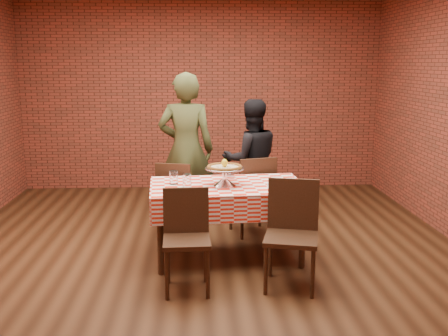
{
  "coord_description": "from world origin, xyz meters",
  "views": [
    {
      "loc": [
        -0.08,
        -5.14,
        1.95
      ],
      "look_at": [
        0.19,
        -0.02,
        0.91
      ],
      "focal_mm": 41.99,
      "sensor_mm": 36.0,
      "label": 1
    }
  ],
  "objects_px": {
    "condiment_caddy": "(229,171)",
    "water_glass_left": "(187,181)",
    "water_glass_right": "(174,178)",
    "chair_near_right": "(291,236)",
    "table": "(228,221)",
    "chair_far_right": "(252,194)",
    "pizza_stand": "(225,177)",
    "diner_olive": "(186,149)",
    "chair_far_left": "(178,198)",
    "diner_black": "(251,160)",
    "chair_near_left": "(187,242)",
    "pizza": "(225,167)"
  },
  "relations": [
    {
      "from": "table",
      "to": "chair_near_right",
      "type": "bearing_deg",
      "value": -56.31
    },
    {
      "from": "chair_near_left",
      "to": "diner_olive",
      "type": "height_order",
      "value": "diner_olive"
    },
    {
      "from": "condiment_caddy",
      "to": "water_glass_left",
      "type": "bearing_deg",
      "value": -134.54
    },
    {
      "from": "table",
      "to": "condiment_caddy",
      "type": "bearing_deg",
      "value": 83.06
    },
    {
      "from": "pizza_stand",
      "to": "chair_far_left",
      "type": "bearing_deg",
      "value": 123.37
    },
    {
      "from": "chair_far_left",
      "to": "diner_olive",
      "type": "bearing_deg",
      "value": -87.73
    },
    {
      "from": "water_glass_right",
      "to": "diner_olive",
      "type": "xyz_separation_m",
      "value": [
        0.11,
        1.13,
        0.1
      ]
    },
    {
      "from": "chair_near_left",
      "to": "diner_black",
      "type": "bearing_deg",
      "value": 67.97
    },
    {
      "from": "table",
      "to": "condiment_caddy",
      "type": "relative_size",
      "value": 10.43
    },
    {
      "from": "chair_far_right",
      "to": "diner_black",
      "type": "height_order",
      "value": "diner_black"
    },
    {
      "from": "diner_black",
      "to": "chair_near_left",
      "type": "bearing_deg",
      "value": 61.68
    },
    {
      "from": "chair_near_left",
      "to": "diner_black",
      "type": "xyz_separation_m",
      "value": [
        0.77,
        2.11,
        0.32
      ]
    },
    {
      "from": "table",
      "to": "pizza_stand",
      "type": "distance_m",
      "value": 0.47
    },
    {
      "from": "water_glass_right",
      "to": "diner_olive",
      "type": "height_order",
      "value": "diner_olive"
    },
    {
      "from": "condiment_caddy",
      "to": "diner_olive",
      "type": "height_order",
      "value": "diner_olive"
    },
    {
      "from": "pizza_stand",
      "to": "chair_far_right",
      "type": "bearing_deg",
      "value": 65.78
    },
    {
      "from": "condiment_caddy",
      "to": "chair_far_left",
      "type": "xyz_separation_m",
      "value": [
        -0.56,
        0.43,
        -0.4
      ]
    },
    {
      "from": "water_glass_right",
      "to": "chair_near_right",
      "type": "height_order",
      "value": "chair_near_right"
    },
    {
      "from": "chair_near_right",
      "to": "diner_olive",
      "type": "relative_size",
      "value": 0.51
    },
    {
      "from": "water_glass_left",
      "to": "pizza_stand",
      "type": "bearing_deg",
      "value": 11.65
    },
    {
      "from": "table",
      "to": "diner_black",
      "type": "distance_m",
      "value": 1.43
    },
    {
      "from": "chair_far_right",
      "to": "diner_olive",
      "type": "height_order",
      "value": "diner_olive"
    },
    {
      "from": "pizza_stand",
      "to": "diner_black",
      "type": "distance_m",
      "value": 1.42
    },
    {
      "from": "water_glass_right",
      "to": "chair_near_right",
      "type": "bearing_deg",
      "value": -37.85
    },
    {
      "from": "water_glass_left",
      "to": "condiment_caddy",
      "type": "xyz_separation_m",
      "value": [
        0.44,
        0.4,
        0.01
      ]
    },
    {
      "from": "diner_olive",
      "to": "water_glass_left",
      "type": "bearing_deg",
      "value": 96.0
    },
    {
      "from": "condiment_caddy",
      "to": "chair_far_left",
      "type": "relative_size",
      "value": 0.17
    },
    {
      "from": "chair_far_left",
      "to": "water_glass_right",
      "type": "bearing_deg",
      "value": 102.84
    },
    {
      "from": "water_glass_right",
      "to": "pizza_stand",
      "type": "bearing_deg",
      "value": -9.47
    },
    {
      "from": "chair_far_left",
      "to": "diner_black",
      "type": "xyz_separation_m",
      "value": [
        0.9,
        0.61,
        0.32
      ]
    },
    {
      "from": "pizza_stand",
      "to": "water_glass_left",
      "type": "relative_size",
      "value": 2.94
    },
    {
      "from": "water_glass_left",
      "to": "chair_far_right",
      "type": "bearing_deg",
      "value": 50.13
    },
    {
      "from": "pizza_stand",
      "to": "chair_far_right",
      "type": "height_order",
      "value": "pizza_stand"
    },
    {
      "from": "water_glass_left",
      "to": "water_glass_right",
      "type": "bearing_deg",
      "value": 130.23
    },
    {
      "from": "pizza_stand",
      "to": "pizza",
      "type": "height_order",
      "value": "pizza"
    },
    {
      "from": "diner_olive",
      "to": "diner_black",
      "type": "height_order",
      "value": "diner_olive"
    },
    {
      "from": "table",
      "to": "chair_far_right",
      "type": "height_order",
      "value": "chair_far_right"
    },
    {
      "from": "table",
      "to": "chair_far_right",
      "type": "relative_size",
      "value": 1.65
    },
    {
      "from": "pizza",
      "to": "diner_black",
      "type": "xyz_separation_m",
      "value": [
        0.41,
        1.36,
        -0.18
      ]
    },
    {
      "from": "water_glass_right",
      "to": "chair_far_right",
      "type": "xyz_separation_m",
      "value": [
        0.86,
        0.71,
        -0.37
      ]
    },
    {
      "from": "chair_far_right",
      "to": "pizza_stand",
      "type": "bearing_deg",
      "value": 49.92
    },
    {
      "from": "chair_near_left",
      "to": "chair_near_right",
      "type": "xyz_separation_m",
      "value": [
        0.91,
        0.03,
        0.03
      ]
    },
    {
      "from": "chair_near_right",
      "to": "diner_black",
      "type": "distance_m",
      "value": 2.11
    },
    {
      "from": "table",
      "to": "chair_near_right",
      "type": "distance_m",
      "value": 0.92
    },
    {
      "from": "water_glass_right",
      "to": "chair_near_left",
      "type": "distance_m",
      "value": 0.93
    },
    {
      "from": "diner_olive",
      "to": "water_glass_right",
      "type": "bearing_deg",
      "value": 89.32
    },
    {
      "from": "chair_near_left",
      "to": "chair_far_left",
      "type": "height_order",
      "value": "chair_near_left"
    },
    {
      "from": "pizza_stand",
      "to": "diner_olive",
      "type": "distance_m",
      "value": 1.28
    },
    {
      "from": "diner_olive",
      "to": "diner_black",
      "type": "xyz_separation_m",
      "value": [
        0.81,
        0.15,
        -0.16
      ]
    },
    {
      "from": "water_glass_right",
      "to": "diner_black",
      "type": "height_order",
      "value": "diner_black"
    }
  ]
}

